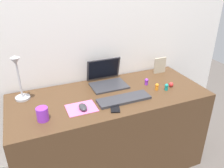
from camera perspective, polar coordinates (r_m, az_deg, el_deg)
ground_plane at (r=2.28m, az=-0.47°, el=-19.09°), size 6.00×6.00×0.00m
back_wall at (r=2.11m, az=-4.30°, el=3.46°), size 2.76×0.05×1.62m
desk at (r=2.04m, az=-0.51°, el=-11.77°), size 1.56×0.65×0.74m
laptop at (r=1.98m, az=-1.37°, el=1.48°), size 0.30×0.26×0.21m
keyboard at (r=1.75m, az=2.97°, el=-3.72°), size 0.41×0.13×0.02m
mousepad at (r=1.67m, az=-7.55°, el=-5.93°), size 0.21×0.17×0.00m
mouse at (r=1.64m, az=-7.23°, el=-5.68°), size 0.06×0.10×0.03m
cell_phone at (r=1.66m, az=0.73°, el=-5.84°), size 0.10×0.14×0.01m
desk_lamp at (r=1.80m, az=-21.93°, el=0.86°), size 0.11×0.16×0.37m
picture_frame at (r=2.24m, az=11.76°, el=4.53°), size 0.12×0.02×0.15m
coffee_mug at (r=1.58m, az=-16.81°, el=-7.13°), size 0.08×0.08×0.09m
toy_figurine_orange at (r=1.93m, az=11.03°, el=-0.64°), size 0.03×0.03×0.06m
toy_figurine_red at (r=2.01m, az=14.40°, el=-0.13°), size 0.04×0.04×0.04m
toy_figurine_purple at (r=2.00m, az=8.51°, el=0.64°), size 0.03×0.03×0.06m
toy_figurine_teal at (r=1.94m, az=13.31°, el=-0.66°), size 0.03×0.03×0.06m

